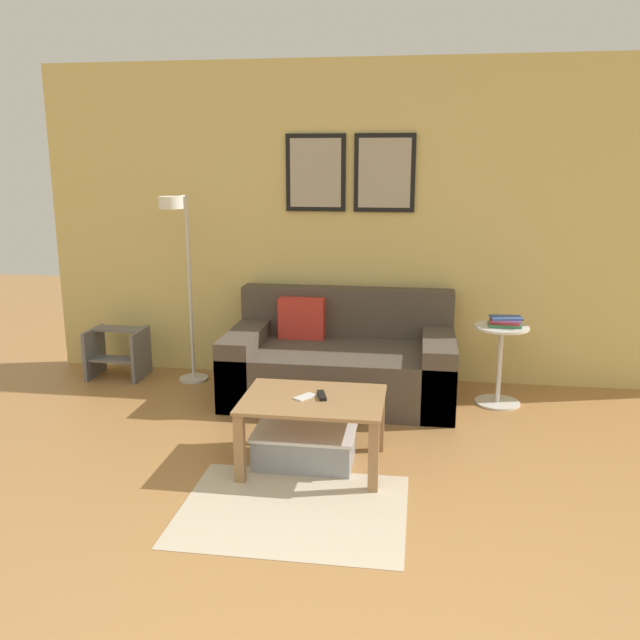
% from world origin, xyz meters
% --- Properties ---
extents(wall_back, '(5.60, 0.09, 2.55)m').
position_xyz_m(wall_back, '(-0.01, 3.68, 1.28)').
color(wall_back, '#DDC472').
rests_on(wall_back, ground_plane).
extents(area_rug, '(1.18, 0.93, 0.01)m').
position_xyz_m(area_rug, '(-0.30, 1.37, 0.00)').
color(area_rug, '#C1B299').
rests_on(area_rug, ground_plane).
extents(couch, '(1.70, 0.99, 0.78)m').
position_xyz_m(couch, '(-0.26, 3.17, 0.27)').
color(couch, '#4C4238').
rests_on(couch, ground_plane).
extents(coffee_table, '(0.83, 0.62, 0.43)m').
position_xyz_m(coffee_table, '(-0.28, 1.92, 0.35)').
color(coffee_table, '#997047').
rests_on(coffee_table, ground_plane).
extents(storage_bin, '(0.60, 0.40, 0.21)m').
position_xyz_m(storage_bin, '(-0.34, 1.95, 0.11)').
color(storage_bin, gray).
rests_on(storage_bin, ground_plane).
extents(floor_lamp, '(0.24, 0.53, 1.52)m').
position_xyz_m(floor_lamp, '(-1.52, 3.19, 1.01)').
color(floor_lamp, silver).
rests_on(floor_lamp, ground_plane).
extents(side_table, '(0.39, 0.39, 0.60)m').
position_xyz_m(side_table, '(0.92, 3.17, 0.36)').
color(side_table, silver).
rests_on(side_table, ground_plane).
extents(book_stack, '(0.25, 0.19, 0.07)m').
position_xyz_m(book_stack, '(0.95, 3.17, 0.63)').
color(book_stack, '#387F4C').
rests_on(book_stack, side_table).
extents(remote_control, '(0.08, 0.16, 0.02)m').
position_xyz_m(remote_control, '(-0.23, 1.94, 0.44)').
color(remote_control, black).
rests_on(remote_control, coffee_table).
extents(cell_phone, '(0.13, 0.15, 0.01)m').
position_xyz_m(cell_phone, '(-0.33, 1.92, 0.43)').
color(cell_phone, silver).
rests_on(cell_phone, coffee_table).
extents(step_stool, '(0.45, 0.36, 0.41)m').
position_xyz_m(step_stool, '(-2.17, 3.35, 0.22)').
color(step_stool, slate).
rests_on(step_stool, ground_plane).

